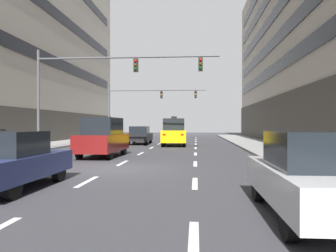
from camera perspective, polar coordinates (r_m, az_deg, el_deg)
ground_plane at (r=13.59m, az=-9.53°, el=-7.17°), size 120.00×120.00×0.00m
sidewalk_right at (r=14.15m, az=26.43°, el=-6.61°), size 3.84×80.00×0.14m
lane_stripe_l1_s4 at (r=16.54m, az=-18.98°, el=-5.83°), size 0.16×2.00×0.01m
lane_stripe_l1_s5 at (r=21.19m, az=-13.51°, el=-4.49°), size 0.16×2.00×0.01m
lane_stripe_l1_s6 at (r=25.98m, az=-10.04°, el=-3.61°), size 0.16×2.00×0.01m
lane_stripe_l1_s7 at (r=30.83m, az=-7.65°, el=-3.00°), size 0.16×2.00×0.01m
lane_stripe_l1_s8 at (r=35.72m, az=-5.92°, el=-2.55°), size 0.16×2.00×0.01m
lane_stripe_l1_s9 at (r=40.64m, az=-4.61°, el=-2.21°), size 0.16×2.00×0.01m
lane_stripe_l1_s10 at (r=45.57m, az=-3.59°, el=-1.94°), size 0.16×2.00×0.01m
lane_stripe_l2_s3 at (r=10.74m, az=-13.55°, el=-9.14°), size 0.16×2.00×0.01m
lane_stripe_l2_s4 at (r=15.52m, az=-7.70°, el=-6.22°), size 0.16×2.00×0.01m
lane_stripe_l2_s5 at (r=20.40m, az=-4.65°, el=-4.67°), size 0.16×2.00×0.01m
lane_stripe_l2_s6 at (r=25.34m, az=-2.79°, el=-3.70°), size 0.16×2.00×0.01m
lane_stripe_l2_s7 at (r=30.29m, az=-1.54°, el=-3.05°), size 0.16×2.00×0.01m
lane_stripe_l2_s8 at (r=35.26m, az=-0.65°, el=-2.59°), size 0.16×2.00×0.01m
lane_stripe_l2_s9 at (r=40.23m, az=0.03°, el=-2.23°), size 0.16×2.00×0.01m
lane_stripe_l2_s10 at (r=45.21m, az=0.55°, el=-1.96°), size 0.16×2.00×0.01m
lane_stripe_l3_s2 at (r=5.35m, az=4.37°, el=-18.87°), size 0.16×2.00×0.01m
lane_stripe_l3_s3 at (r=10.21m, az=4.58°, el=-9.63°), size 0.16×2.00×0.01m
lane_stripe_l3_s4 at (r=15.16m, az=4.65°, el=-6.38°), size 0.16×2.00×0.01m
lane_stripe_l3_s5 at (r=20.13m, az=4.68°, el=-4.73°), size 0.16×2.00×0.01m
lane_stripe_l3_s6 at (r=25.11m, az=4.70°, el=-3.74°), size 0.16×2.00×0.01m
lane_stripe_l3_s7 at (r=30.10m, az=4.72°, el=-3.08°), size 0.16×2.00×0.01m
lane_stripe_l3_s8 at (r=35.10m, az=4.73°, el=-2.60°), size 0.16×2.00×0.01m
lane_stripe_l3_s9 at (r=40.09m, az=4.73°, el=-2.24°), size 0.16×2.00×0.01m
lane_stripe_l3_s10 at (r=45.09m, az=4.74°, el=-1.97°), size 0.16×2.00×0.01m
car_driving_0 at (r=30.06m, az=-4.80°, el=-1.59°), size 1.79×4.25×1.59m
car_driving_1 at (r=18.51m, az=-10.98°, el=-1.91°), size 1.98×4.45×2.12m
car_driving_2 at (r=10.08m, az=-25.09°, el=-5.35°), size 1.82×4.22×1.57m
taxi_driving_3 at (r=27.66m, az=1.02°, el=-1.07°), size 2.11×4.69×2.42m
car_parked_0 at (r=6.90m, az=23.65°, el=-7.71°), size 1.83×4.35×1.63m
traffic_signal_0 at (r=22.34m, az=-11.21°, el=8.21°), size 11.88×0.34×6.51m
traffic_signal_1 at (r=39.72m, az=-4.14°, el=4.38°), size 11.51×0.35×6.15m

